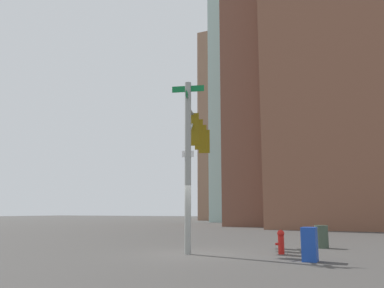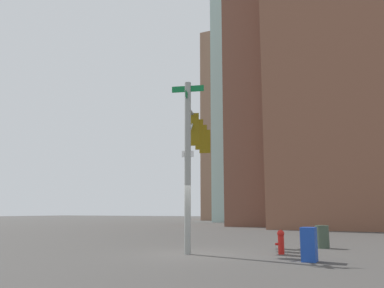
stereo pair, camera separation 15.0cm
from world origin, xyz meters
The scene contains 9 objects.
ground_plane centered at (0.00, 0.00, 0.00)m, with size 200.00×200.00×0.00m, color #423F3D.
signal_pole_assembly centered at (0.71, -1.62, 4.45)m, with size 2.03×5.50×6.52m.
fire_hydrant centered at (-2.87, -1.26, 0.47)m, with size 0.34×0.26×0.87m.
litter_bin centered at (-3.92, -4.40, 0.47)m, with size 0.56×0.56×0.95m, color #384738.
newspaper_box centered at (-4.15, 0.48, 0.53)m, with size 0.44×0.56×1.05m, color #193FA5.
building_brick_nearside centered at (-6.90, -28.35, 22.93)m, with size 19.11×16.98×45.86m, color brown.
building_brick_midblock centered at (-1.51, -31.96, 14.65)m, with size 19.38×14.82×29.30m, color brown.
building_glass_tower centered at (2.46, -54.56, 38.56)m, with size 25.50×32.90×77.13m, color #9EC6C1.
building_brick_farside centered at (11.59, -57.07, 16.80)m, with size 19.46×18.24×33.59m, color #845B47.
Camera 2 is at (-6.28, 13.51, 1.55)m, focal length 36.91 mm.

